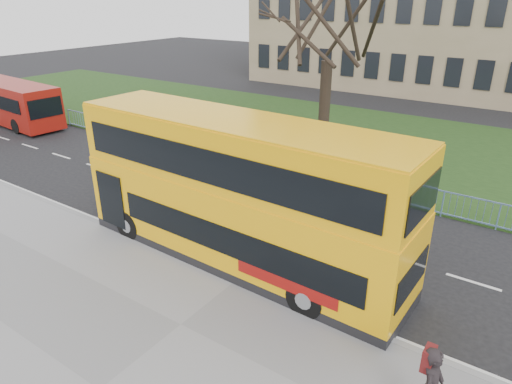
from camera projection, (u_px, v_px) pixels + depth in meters
ground at (266, 259)px, 15.24m from camera, size 120.00×120.00×0.00m
kerb at (238, 280)px, 14.04m from camera, size 80.00×0.20×0.14m
grass_verge at (403, 148)px, 26.04m from camera, size 80.00×15.40×0.08m
guard_railing at (348, 182)px, 20.01m from camera, size 40.00×0.12×1.10m
bare_tree at (328, 40)px, 21.91m from camera, size 8.41×8.41×12.01m
civic_building at (431, 7)px, 41.49m from camera, size 30.00×15.00×14.00m
yellow_bus at (237, 190)px, 14.23m from camera, size 11.35×3.05×4.72m
red_bus at (6, 100)px, 30.90m from camera, size 10.70×3.16×2.78m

